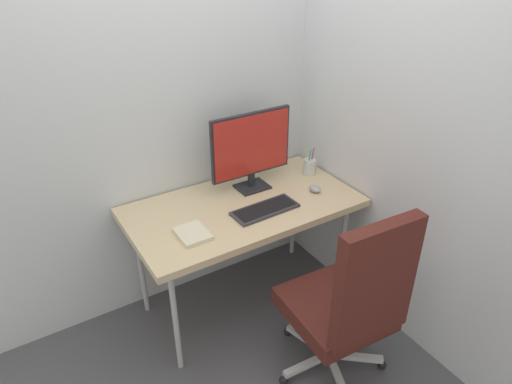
% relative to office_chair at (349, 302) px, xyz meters
% --- Properties ---
extents(ground_plane, '(8.00, 8.00, 0.00)m').
position_rel_office_chair_xyz_m(ground_plane, '(-0.14, 0.78, -0.54)').
color(ground_plane, '#4C4C51').
extents(wall_back, '(3.09, 0.04, 2.80)m').
position_rel_office_chair_xyz_m(wall_back, '(-0.14, 1.17, 0.86)').
color(wall_back, silver).
rests_on(wall_back, ground_plane).
extents(wall_side_right, '(0.04, 2.48, 2.80)m').
position_rel_office_chair_xyz_m(wall_side_right, '(0.56, 0.53, 0.86)').
color(wall_side_right, silver).
rests_on(wall_side_right, ground_plane).
extents(desk, '(1.33, 0.71, 0.74)m').
position_rel_office_chair_xyz_m(desk, '(-0.14, 0.78, 0.16)').
color(desk, '#D1B78C').
rests_on(desk, ground_plane).
extents(office_chair, '(0.59, 0.61, 1.07)m').
position_rel_office_chair_xyz_m(office_chair, '(0.00, 0.00, 0.00)').
color(office_chair, black).
rests_on(office_chair, ground_plane).
extents(monitor, '(0.52, 0.15, 0.48)m').
position_rel_office_chair_xyz_m(monitor, '(0.01, 0.93, 0.47)').
color(monitor, black).
rests_on(monitor, desk).
extents(keyboard, '(0.39, 0.17, 0.02)m').
position_rel_office_chair_xyz_m(keyboard, '(-0.07, 0.65, 0.21)').
color(keyboard, '#333338').
rests_on(keyboard, desk).
extents(mouse, '(0.07, 0.09, 0.04)m').
position_rel_office_chair_xyz_m(mouse, '(0.31, 0.68, 0.22)').
color(mouse, '#9EA0A5').
rests_on(mouse, desk).
extents(pen_holder, '(0.08, 0.08, 0.18)m').
position_rel_office_chair_xyz_m(pen_holder, '(0.42, 0.88, 0.25)').
color(pen_holder, silver).
rests_on(pen_holder, desk).
extents(notebook, '(0.15, 0.19, 0.02)m').
position_rel_office_chair_xyz_m(notebook, '(-0.52, 0.65, 0.21)').
color(notebook, beige).
rests_on(notebook, desk).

